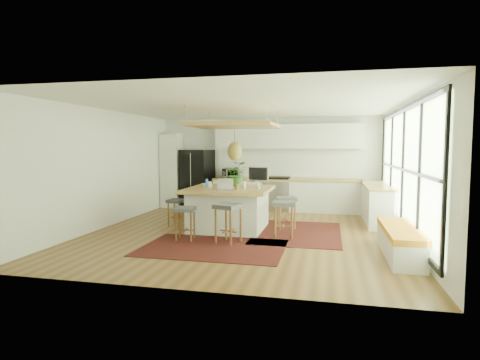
% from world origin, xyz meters
% --- Properties ---
extents(floor, '(7.00, 7.00, 0.00)m').
position_xyz_m(floor, '(0.00, 0.00, 0.00)').
color(floor, '#573719').
rests_on(floor, ground).
extents(ceiling, '(7.00, 7.00, 0.00)m').
position_xyz_m(ceiling, '(0.00, 0.00, 2.70)').
color(ceiling, white).
rests_on(ceiling, ground).
extents(wall_back, '(6.50, 0.00, 6.50)m').
position_xyz_m(wall_back, '(0.00, 3.50, 1.35)').
color(wall_back, silver).
rests_on(wall_back, ground).
extents(wall_front, '(6.50, 0.00, 6.50)m').
position_xyz_m(wall_front, '(0.00, -3.50, 1.35)').
color(wall_front, silver).
rests_on(wall_front, ground).
extents(wall_left, '(0.00, 7.00, 7.00)m').
position_xyz_m(wall_left, '(-3.25, 0.00, 1.35)').
color(wall_left, silver).
rests_on(wall_left, ground).
extents(wall_right, '(0.00, 7.00, 7.00)m').
position_xyz_m(wall_right, '(3.25, 0.00, 1.35)').
color(wall_right, silver).
rests_on(wall_right, ground).
extents(window_wall, '(0.10, 6.20, 2.60)m').
position_xyz_m(window_wall, '(3.22, 0.00, 1.40)').
color(window_wall, black).
rests_on(window_wall, wall_right).
extents(pantry, '(0.55, 0.60, 2.25)m').
position_xyz_m(pantry, '(-2.95, 3.18, 1.12)').
color(pantry, silver).
rests_on(pantry, floor).
extents(back_counter_base, '(4.20, 0.60, 0.88)m').
position_xyz_m(back_counter_base, '(0.55, 3.18, 0.44)').
color(back_counter_base, silver).
rests_on(back_counter_base, floor).
extents(back_counter_top, '(4.24, 0.64, 0.05)m').
position_xyz_m(back_counter_top, '(0.55, 3.18, 0.90)').
color(back_counter_top, olive).
rests_on(back_counter_top, back_counter_base).
extents(backsplash, '(4.20, 0.02, 0.80)m').
position_xyz_m(backsplash, '(0.55, 3.48, 1.35)').
color(backsplash, white).
rests_on(backsplash, wall_back).
extents(upper_cabinets, '(4.20, 0.34, 0.70)m').
position_xyz_m(upper_cabinets, '(0.55, 3.32, 2.15)').
color(upper_cabinets, silver).
rests_on(upper_cabinets, wall_back).
extents(range, '(0.76, 0.62, 1.00)m').
position_xyz_m(range, '(0.30, 3.18, 0.50)').
color(range, '#A5A5AA').
rests_on(range, floor).
extents(right_counter_base, '(0.60, 2.50, 0.88)m').
position_xyz_m(right_counter_base, '(2.93, 2.00, 0.44)').
color(right_counter_base, silver).
rests_on(right_counter_base, floor).
extents(right_counter_top, '(0.64, 2.54, 0.05)m').
position_xyz_m(right_counter_top, '(2.93, 2.00, 0.90)').
color(right_counter_top, olive).
rests_on(right_counter_top, right_counter_base).
extents(window_bench, '(0.52, 2.00, 0.50)m').
position_xyz_m(window_bench, '(2.95, -1.20, 0.25)').
color(window_bench, silver).
rests_on(window_bench, floor).
extents(ceiling_panel, '(1.86, 1.86, 0.80)m').
position_xyz_m(ceiling_panel, '(-0.30, 0.40, 2.05)').
color(ceiling_panel, olive).
rests_on(ceiling_panel, ceiling).
extents(rug_near, '(2.60, 1.80, 0.01)m').
position_xyz_m(rug_near, '(-0.29, -1.36, 0.01)').
color(rug_near, black).
rests_on(rug_near, floor).
extents(rug_right, '(1.80, 2.60, 0.01)m').
position_xyz_m(rug_right, '(1.13, 0.26, 0.01)').
color(rug_right, black).
rests_on(rug_right, floor).
extents(fridge, '(1.01, 0.87, 1.76)m').
position_xyz_m(fridge, '(-2.13, 3.17, 0.93)').
color(fridge, black).
rests_on(fridge, floor).
extents(island, '(1.85, 1.85, 0.93)m').
position_xyz_m(island, '(-0.41, 0.33, 0.47)').
color(island, olive).
rests_on(island, floor).
extents(stool_near_left, '(0.43, 0.43, 0.66)m').
position_xyz_m(stool_near_left, '(-1.00, -0.90, 0.35)').
color(stool_near_left, '#3F4246').
rests_on(stool_near_left, floor).
extents(stool_near_right, '(0.58, 0.58, 0.76)m').
position_xyz_m(stool_near_right, '(-0.10, -0.96, 0.35)').
color(stool_near_right, '#3F4246').
rests_on(stool_near_right, floor).
extents(stool_right_front, '(0.48, 0.48, 0.74)m').
position_xyz_m(stool_right_front, '(0.87, -0.22, 0.35)').
color(stool_right_front, '#3F4246').
rests_on(stool_right_front, floor).
extents(stool_right_back, '(0.53, 0.53, 0.72)m').
position_xyz_m(stool_right_back, '(0.83, 0.64, 0.35)').
color(stool_right_back, '#3F4246').
rests_on(stool_right_back, floor).
extents(stool_left_side, '(0.42, 0.42, 0.63)m').
position_xyz_m(stool_left_side, '(-1.70, 0.41, 0.35)').
color(stool_left_side, '#3F4246').
rests_on(stool_left_side, floor).
extents(laptop, '(0.40, 0.42, 0.26)m').
position_xyz_m(laptop, '(-0.40, -0.09, 1.05)').
color(laptop, '#A5A5AA').
rests_on(laptop, island).
extents(monitor, '(0.55, 0.33, 0.48)m').
position_xyz_m(monitor, '(0.20, 0.59, 1.19)').
color(monitor, '#A5A5AA').
rests_on(monitor, island).
extents(microwave, '(0.58, 0.42, 0.35)m').
position_xyz_m(microwave, '(-1.09, 3.18, 1.10)').
color(microwave, '#A5A5AA').
rests_on(microwave, back_counter_top).
extents(island_plant, '(0.57, 0.62, 0.45)m').
position_xyz_m(island_plant, '(-0.34, 0.77, 1.16)').
color(island_plant, '#1E4C19').
rests_on(island_plant, island).
extents(island_bowl, '(0.27, 0.27, 0.06)m').
position_xyz_m(island_bowl, '(-1.04, 0.65, 0.96)').
color(island_bowl, white).
rests_on(island_bowl, island).
extents(island_bottle_0, '(0.07, 0.07, 0.19)m').
position_xyz_m(island_bottle_0, '(-0.96, 0.43, 1.03)').
color(island_bottle_0, blue).
rests_on(island_bottle_0, island).
extents(island_bottle_1, '(0.07, 0.07, 0.19)m').
position_xyz_m(island_bottle_1, '(-0.81, 0.18, 1.03)').
color(island_bottle_1, silver).
rests_on(island_bottle_1, island).
extents(island_bottle_2, '(0.07, 0.07, 0.19)m').
position_xyz_m(island_bottle_2, '(-0.16, 0.03, 1.03)').
color(island_bottle_2, brown).
rests_on(island_bottle_2, island).
extents(island_bottle_3, '(0.07, 0.07, 0.19)m').
position_xyz_m(island_bottle_3, '(-0.06, 0.38, 1.03)').
color(island_bottle_3, white).
rests_on(island_bottle_3, island).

